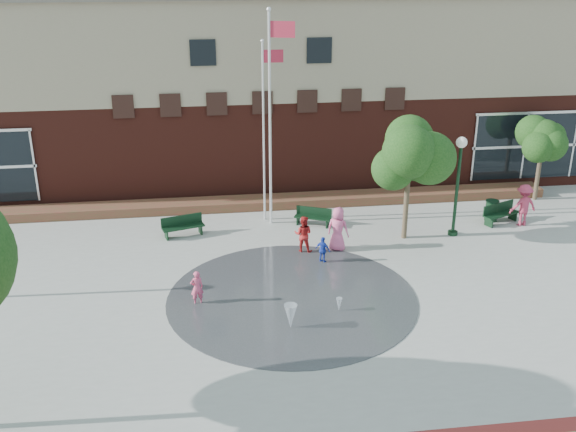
{
  "coord_description": "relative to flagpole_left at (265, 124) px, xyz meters",
  "views": [
    {
      "loc": [
        -2.78,
        -16.72,
        11.08
      ],
      "look_at": [
        0.0,
        4.0,
        2.6
      ],
      "focal_mm": 42.0,
      "sensor_mm": 36.0,
      "label": 1
    }
  ],
  "objects": [
    {
      "name": "ground",
      "position": [
        0.15,
        -10.08,
        -4.25
      ],
      "size": [
        120.0,
        120.0,
        0.0
      ],
      "primitive_type": "plane",
      "color": "#666056",
      "rests_on": "ground"
    },
    {
      "name": "plaza_concrete",
      "position": [
        0.15,
        -6.08,
        -4.24
      ],
      "size": [
        46.0,
        18.0,
        0.01
      ],
      "primitive_type": "cube",
      "color": "#A8A8A0",
      "rests_on": "ground"
    },
    {
      "name": "splash_pad",
      "position": [
        0.15,
        -7.08,
        -4.24
      ],
      "size": [
        8.4,
        8.4,
        0.01
      ],
      "primitive_type": "cylinder",
      "color": "#383A3D",
      "rests_on": "ground"
    },
    {
      "name": "library_building",
      "position": [
        0.15,
        7.39,
        0.4
      ],
      "size": [
        44.4,
        10.4,
        9.2
      ],
      "color": "#562119",
      "rests_on": "ground"
    },
    {
      "name": "flower_bed",
      "position": [
        0.15,
        1.52,
        -4.25
      ],
      "size": [
        26.0,
        1.2,
        0.4
      ],
      "primitive_type": "cube",
      "color": "#A42632",
      "rests_on": "ground"
    },
    {
      "name": "flagpole_left",
      "position": [
        0.0,
        0.0,
        0.0
      ],
      "size": [
        0.9,
        0.15,
        7.63
      ],
      "rotation": [
        0.0,
        0.0,
        -0.02
      ],
      "color": "white",
      "rests_on": "ground"
    },
    {
      "name": "flagpole_right",
      "position": [
        0.23,
        -0.46,
        0.7
      ],
      "size": [
        1.05,
        0.4,
        8.86
      ],
      "rotation": [
        0.0,
        0.0,
        -0.3
      ],
      "color": "white",
      "rests_on": "ground"
    },
    {
      "name": "lamp_right",
      "position": [
        7.41,
        -2.69,
        -1.67
      ],
      "size": [
        0.44,
        0.44,
        4.15
      ],
      "color": "#12311B",
      "rests_on": "ground"
    },
    {
      "name": "bench_left",
      "position": [
        -3.51,
        -1.36,
        -3.97
      ],
      "size": [
        1.77,
        0.94,
        0.86
      ],
      "rotation": [
        0.0,
        0.0,
        0.29
      ],
      "color": "#12311B",
      "rests_on": "ground"
    },
    {
      "name": "bench_mid",
      "position": [
        1.9,
        -0.94,
        -4.0
      ],
      "size": [
        1.58,
        1.02,
        0.77
      ],
      "rotation": [
        0.0,
        0.0,
        -0.43
      ],
      "color": "#12311B",
      "rests_on": "ground"
    },
    {
      "name": "bench_right",
      "position": [
        9.86,
        -1.76,
        -3.97
      ],
      "size": [
        1.78,
        1.12,
        0.87
      ],
      "rotation": [
        0.0,
        0.0,
        0.4
      ],
      "color": "#12311B",
      "rests_on": "ground"
    },
    {
      "name": "trash_can",
      "position": [
        9.58,
        -1.43,
        -3.77
      ],
      "size": [
        0.57,
        0.57,
        0.93
      ],
      "color": "#12311B",
      "rests_on": "ground"
    },
    {
      "name": "tree_mid",
      "position": [
        5.35,
        -2.71,
        -0.62
      ],
      "size": [
        2.95,
        2.95,
        4.98
      ],
      "color": "#4B3B2B",
      "rests_on": "ground"
    },
    {
      "name": "tree_small_right",
      "position": [
        12.67,
        0.77,
        -1.54
      ],
      "size": [
        2.17,
        2.17,
        3.71
      ],
      "color": "#4B3B2B",
      "rests_on": "ground"
    },
    {
      "name": "water_jet_a",
      "position": [
        -0.15,
        -8.97,
        -4.25
      ],
      "size": [
        0.41,
        0.41,
        0.8
      ],
      "primitive_type": "cone",
      "rotation": [
        3.14,
        0.0,
        0.0
      ],
      "color": "white",
      "rests_on": "ground"
    },
    {
      "name": "water_jet_b",
      "position": [
        1.54,
        -8.14,
        -4.25
      ],
      "size": [
        0.2,
        0.2,
        0.46
      ],
      "primitive_type": "cone",
      "rotation": [
        3.14,
        0.0,
        0.0
      ],
      "color": "white",
      "rests_on": "ground"
    },
    {
      "name": "child_splash",
      "position": [
        -2.99,
        -7.0,
        -3.65
      ],
      "size": [
        0.49,
        0.37,
        1.19
      ],
      "primitive_type": "imported",
      "rotation": [
        0.0,
        0.0,
        3.36
      ],
      "color": "#EC527C",
      "rests_on": "ground"
    },
    {
      "name": "adult_red",
      "position": [
        1.1,
        -3.44,
        -3.51
      ],
      "size": [
        0.85,
        0.75,
        1.46
      ],
      "primitive_type": "imported",
      "rotation": [
        0.0,
        0.0,
        2.82
      ],
      "color": "red",
      "rests_on": "ground"
    },
    {
      "name": "adult_pink",
      "position": [
        2.45,
        -3.46,
        -3.37
      ],
      "size": [
        1.02,
        0.92,
        1.76
      ],
      "primitive_type": "imported",
      "rotation": [
        0.0,
        0.0,
        2.59
      ],
      "color": "pink",
      "rests_on": "ground"
    },
    {
      "name": "child_blue",
      "position": [
        1.67,
        -4.51,
        -3.73
      ],
      "size": [
        0.63,
        0.58,
        1.04
      ],
      "primitive_type": "imported",
      "rotation": [
        0.0,
        0.0,
        2.46
      ],
      "color": "blue",
      "rests_on": "ground"
    },
    {
      "name": "person_bench",
      "position": [
        10.65,
        -2.07,
        -3.34
      ],
      "size": [
        1.24,
        0.79,
        1.81
      ],
      "primitive_type": "imported",
      "rotation": [
        0.0,
        0.0,
        3.25
      ],
      "color": "#C33959",
      "rests_on": "ground"
    }
  ]
}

